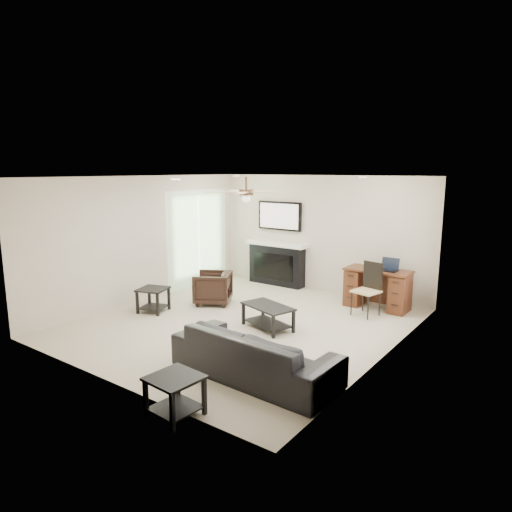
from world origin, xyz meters
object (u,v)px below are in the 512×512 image
object	(u,v)px
coffee_table	(268,317)
fireplace_unit	(276,244)
sofa	(255,354)
armchair	(213,288)
desk	(377,289)

from	to	relation	value
coffee_table	fireplace_unit	size ratio (longest dim) A/B	0.47
fireplace_unit	coffee_table	bearing A→B (deg)	-59.17
sofa	armchair	size ratio (longest dim) A/B	3.14
desk	sofa	bearing A→B (deg)	-92.16
fireplace_unit	desk	xyz separation A→B (m)	(2.57, -0.39, -0.57)
fireplace_unit	desk	world-z (taller)	fireplace_unit
sofa	coffee_table	distance (m)	1.84
sofa	fireplace_unit	world-z (taller)	fireplace_unit
armchair	coffee_table	world-z (taller)	armchair
coffee_table	armchair	bearing A→B (deg)	179.46
sofa	coffee_table	xyz separation A→B (m)	(-0.90, 1.60, -0.12)
fireplace_unit	sofa	bearing A→B (deg)	-59.73
desk	fireplace_unit	bearing A→B (deg)	171.39
coffee_table	desk	xyz separation A→B (m)	(1.04, 2.17, 0.18)
armchair	coffee_table	xyz separation A→B (m)	(1.70, -0.55, -0.12)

